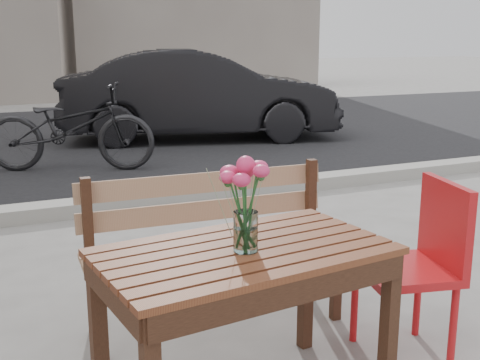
% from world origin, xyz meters
% --- Properties ---
extents(street, '(30.00, 8.12, 0.12)m').
position_xyz_m(street, '(0.00, 5.06, 0.03)').
color(street, black).
rests_on(street, ground).
extents(main_table, '(1.14, 0.74, 0.67)m').
position_xyz_m(main_table, '(-0.14, -0.03, 0.56)').
color(main_table, '#5D2A18').
rests_on(main_table, ground).
extents(main_bench, '(1.33, 0.45, 0.82)m').
position_xyz_m(main_bench, '(0.03, 0.74, 0.49)').
color(main_bench, '#A47655').
rests_on(main_bench, ground).
extents(red_chair, '(0.49, 0.49, 0.82)m').
position_xyz_m(red_chair, '(0.77, 0.03, 0.47)').
color(red_chair, red).
rests_on(red_chair, ground).
extents(main_vase, '(0.19, 0.19, 0.36)m').
position_xyz_m(main_vase, '(-0.15, -0.06, 0.89)').
color(main_vase, white).
rests_on(main_vase, main_table).
extents(parked_car, '(4.16, 2.35, 1.30)m').
position_xyz_m(parked_car, '(2.05, 6.30, 0.65)').
color(parked_car, black).
rests_on(parked_car, ground).
extents(bicycle, '(1.95, 1.27, 0.97)m').
position_xyz_m(bicycle, '(-0.03, 4.83, 0.49)').
color(bicycle, black).
rests_on(bicycle, ground).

